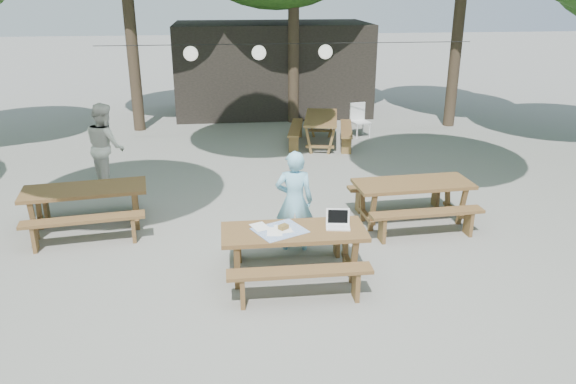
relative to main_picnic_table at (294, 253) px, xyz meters
The scene contains 12 objects.
ground 0.72m from the main_picnic_table, 72.63° to the left, with size 80.00×80.00×0.00m, color slate.
pavilion 11.14m from the main_picnic_table, 86.49° to the left, with size 6.00×3.00×2.80m, color black.
main_picnic_table is the anchor object (origin of this frame).
picnic_table_nw 3.86m from the main_picnic_table, 147.60° to the left, with size 2.10×1.83×0.75m.
picnic_table_ne 2.86m from the main_picnic_table, 37.19° to the left, with size 2.05×1.70×0.75m.
picnic_table_far_e 7.05m from the main_picnic_table, 77.21° to the left, with size 1.92×2.17×0.75m.
woman 1.05m from the main_picnic_table, 82.40° to the left, with size 0.58×0.38×1.60m, color #80C8E9.
second_person 5.36m from the main_picnic_table, 128.07° to the left, with size 0.85×0.66×1.75m, color silver.
plastic_chair 8.13m from the main_picnic_table, 70.04° to the left, with size 0.53×0.53×0.90m.
laptop 0.76m from the main_picnic_table, ahead, with size 0.37×0.31×0.24m.
tabletop_clutter 0.42m from the main_picnic_table, behind, with size 0.83×0.78×0.08m.
paper_lanterns 6.88m from the main_picnic_table, 90.06° to the left, with size 9.00×0.34×0.38m.
Camera 1 is at (-1.07, -7.59, 3.95)m, focal length 35.00 mm.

